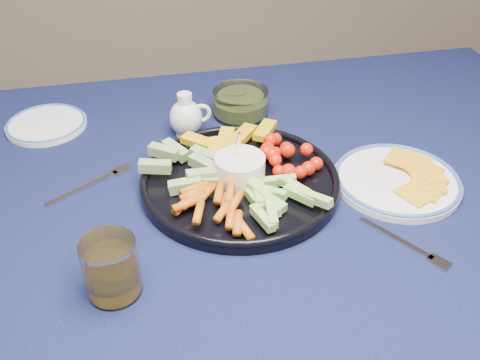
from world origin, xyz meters
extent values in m
cylinder|color=#4A2D18|center=(0.72, 0.42, 0.35)|extent=(0.07, 0.07, 0.70)
cube|color=#4A2D18|center=(0.00, 0.00, 0.72)|extent=(1.60, 1.00, 0.04)
cube|color=black|center=(0.00, 0.00, 0.74)|extent=(1.66, 1.06, 0.01)
cube|color=black|center=(0.00, 0.53, 0.60)|extent=(1.66, 0.01, 0.30)
cylinder|color=black|center=(0.04, 0.02, 0.75)|extent=(0.37, 0.37, 0.02)
torus|color=black|center=(0.04, 0.02, 0.77)|extent=(0.37, 0.37, 0.01)
cylinder|color=white|center=(0.04, 0.02, 0.79)|extent=(0.09, 0.09, 0.05)
cylinder|color=white|center=(0.04, 0.02, 0.81)|extent=(0.08, 0.08, 0.01)
cylinder|color=white|center=(-0.03, 0.23, 0.75)|extent=(0.05, 0.05, 0.01)
ellipsoid|color=white|center=(-0.03, 0.23, 0.79)|extent=(0.07, 0.07, 0.08)
cylinder|color=white|center=(-0.03, 0.23, 0.83)|extent=(0.03, 0.03, 0.03)
torus|color=white|center=(0.00, 0.23, 0.79)|extent=(0.04, 0.01, 0.04)
torus|color=#3C5CAA|center=(-0.03, 0.23, 0.81)|extent=(0.04, 0.04, 0.00)
cylinder|color=silver|center=(0.10, 0.29, 0.78)|extent=(0.12, 0.12, 0.06)
cylinder|color=#586D1F|center=(0.10, 0.29, 0.76)|extent=(0.10, 0.10, 0.03)
cylinder|color=white|center=(0.33, -0.03, 0.75)|extent=(0.24, 0.24, 0.01)
torus|color=#3C5CAA|center=(0.33, -0.03, 0.76)|extent=(0.23, 0.23, 0.01)
cylinder|color=silver|center=(-0.19, -0.19, 0.79)|extent=(0.08, 0.08, 0.09)
cylinder|color=gold|center=(-0.19, -0.19, 0.77)|extent=(0.07, 0.07, 0.05)
cube|color=silver|center=(-0.24, 0.07, 0.75)|extent=(0.13, 0.09, 0.00)
cube|color=silver|center=(-0.17, 0.12, 0.75)|extent=(0.04, 0.04, 0.00)
cube|color=silver|center=(0.26, -0.17, 0.75)|extent=(0.08, 0.12, 0.00)
cube|color=silver|center=(0.31, -0.24, 0.75)|extent=(0.04, 0.04, 0.00)
cylinder|color=white|center=(-0.33, 0.32, 0.75)|extent=(0.17, 0.17, 0.01)
torus|color=#3C5CAA|center=(-0.33, 0.32, 0.76)|extent=(0.17, 0.17, 0.01)
camera|label=1|loc=(-0.13, -0.76, 1.35)|focal=40.00mm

